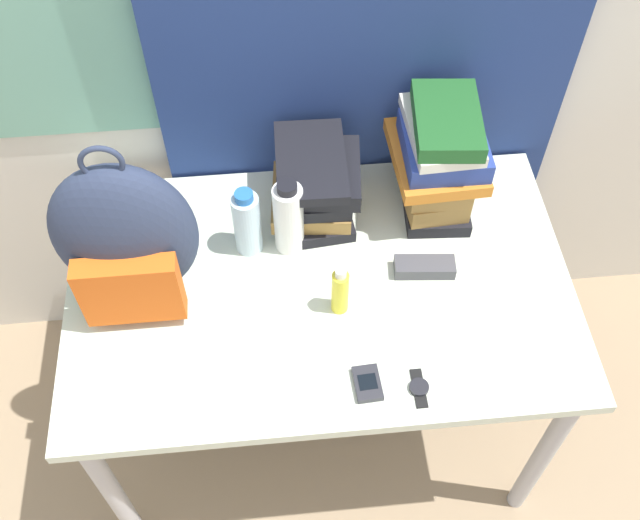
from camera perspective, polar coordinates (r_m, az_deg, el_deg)
curtain_blue at (r=1.82m, az=3.84°, el=18.70°), size 1.06×0.04×2.50m
desk at (r=1.93m, az=0.00°, el=-3.35°), size 1.25×0.79×0.76m
backpack at (r=1.73m, az=-14.58°, el=1.54°), size 0.33×0.20×0.49m
book_stack_left at (r=1.93m, az=-0.40°, el=5.79°), size 0.24×0.29×0.20m
book_stack_center at (r=1.93m, az=8.95°, el=7.61°), size 0.23×0.28×0.31m
water_bottle at (r=1.86m, az=-5.58°, el=2.86°), size 0.07×0.07×0.20m
sports_bottle at (r=1.85m, az=-2.41°, el=3.26°), size 0.07×0.07×0.23m
sunscreen_bottle at (r=1.76m, az=1.54°, el=-2.38°), size 0.04×0.04×0.16m
cell_phone at (r=1.71m, az=3.63°, el=-9.37°), size 0.06×0.09×0.02m
sunglasses_case at (r=1.88m, az=7.97°, el=-0.54°), size 0.15×0.07×0.04m
wristwatch at (r=1.72m, az=7.56°, el=-9.62°), size 0.04×0.10×0.01m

